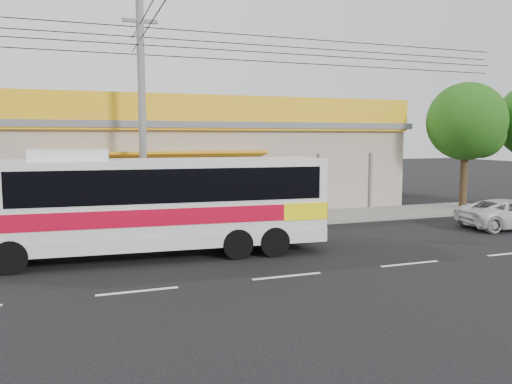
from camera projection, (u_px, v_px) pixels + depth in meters
ground at (256, 256)px, 15.96m from camera, size 120.00×120.00×0.00m
sidewalk at (210, 223)px, 21.56m from camera, size 30.00×3.20×0.15m
lane_markings at (287, 276)px, 13.62m from camera, size 50.00×0.12×0.01m
storefront_building at (183, 165)px, 26.51m from camera, size 22.60×9.20×5.70m
coach_bus at (155, 199)px, 15.71m from camera, size 11.25×3.14×3.42m
white_car at (510, 214)px, 20.77m from camera, size 4.53×2.43×1.21m
utility_pole at (140, 39)px, 19.24m from camera, size 34.00×14.00×9.15m
tree_far at (469, 124)px, 25.41m from camera, size 3.96×3.96×6.56m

